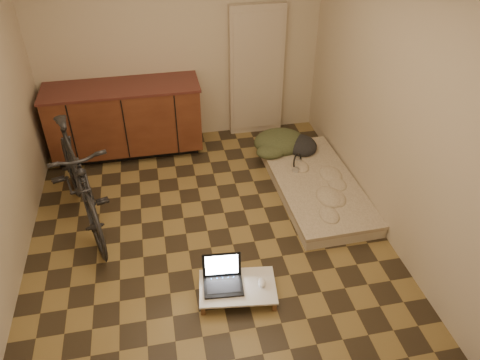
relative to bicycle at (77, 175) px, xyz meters
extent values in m
cube|color=brown|center=(1.20, -0.40, -0.59)|extent=(3.50, 4.00, 0.00)
cube|color=#C7B499|center=(1.20, 1.60, 0.71)|extent=(3.50, 0.00, 2.60)
cube|color=#C7B499|center=(1.20, -2.40, 0.71)|extent=(3.50, 0.00, 2.60)
cube|color=#C7B499|center=(2.95, -0.40, 0.71)|extent=(0.00, 4.00, 2.60)
cube|color=black|center=(0.45, 1.34, -0.54)|extent=(1.70, 0.48, 0.10)
cube|color=#4A2114|center=(0.45, 1.30, -0.10)|extent=(1.80, 0.60, 0.78)
cube|color=#4D211C|center=(0.45, 1.30, 0.30)|extent=(1.84, 0.62, 0.03)
cube|color=#C1AE98|center=(2.15, 1.54, 0.26)|extent=(0.70, 0.10, 1.70)
imported|color=black|center=(0.00, 0.00, 0.00)|extent=(1.03, 1.90, 1.18)
cube|color=beige|center=(2.50, 0.02, -0.53)|extent=(0.88, 1.80, 0.11)
cube|color=beige|center=(2.50, 0.02, -0.46)|extent=(0.90, 1.82, 0.04)
cube|color=brown|center=(1.02, -1.43, -0.55)|extent=(0.04, 0.04, 0.09)
cube|color=brown|center=(1.07, -1.06, -0.55)|extent=(0.04, 0.04, 0.09)
cube|color=brown|center=(1.61, -1.51, -0.55)|extent=(0.04, 0.04, 0.09)
cube|color=brown|center=(1.66, -1.14, -0.55)|extent=(0.04, 0.04, 0.09)
cube|color=silver|center=(1.34, -1.28, -0.49)|extent=(0.71, 0.51, 0.02)
cube|color=black|center=(1.22, -1.27, -0.47)|extent=(0.36, 0.27, 0.02)
cube|color=black|center=(1.23, -1.12, -0.36)|extent=(0.34, 0.10, 0.22)
cube|color=white|center=(1.23, -1.12, -0.36)|extent=(0.29, 0.07, 0.18)
ellipsoid|color=white|center=(1.55, -1.30, -0.46)|extent=(0.09, 0.12, 0.04)
camera|label=1|loc=(0.81, -3.98, 2.62)|focal=35.00mm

